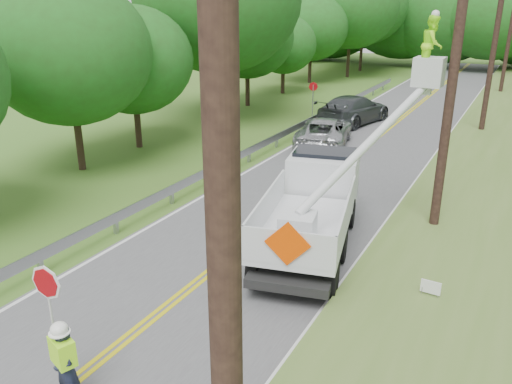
% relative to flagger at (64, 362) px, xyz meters
% --- Properties ---
extents(ground, '(140.00, 140.00, 0.00)m').
position_rel_flagger_xyz_m(ground, '(-0.43, 2.21, -1.00)').
color(ground, '#455B20').
rests_on(ground, ground).
extents(road, '(7.20, 96.00, 0.03)m').
position_rel_flagger_xyz_m(road, '(-0.43, 16.21, -0.99)').
color(road, '#4E4E51').
rests_on(road, ground).
extents(guardrail, '(0.18, 48.00, 0.77)m').
position_rel_flagger_xyz_m(guardrail, '(-4.45, 17.12, -0.44)').
color(guardrail, '#97999F').
rests_on(guardrail, ground).
extents(utility_poles, '(1.60, 43.30, 10.00)m').
position_rel_flagger_xyz_m(utility_poles, '(4.57, 19.23, 4.27)').
color(utility_poles, black).
rests_on(utility_poles, ground).
extents(tall_grass_verge, '(7.00, 96.00, 0.30)m').
position_rel_flagger_xyz_m(tall_grass_verge, '(6.67, 16.21, -0.85)').
color(tall_grass_verge, '#51702B').
rests_on(tall_grass_verge, ground).
extents(treeline_left, '(10.16, 56.07, 11.79)m').
position_rel_flagger_xyz_m(treeline_left, '(-10.49, 31.24, 5.15)').
color(treeline_left, '#332319').
rests_on(treeline_left, ground).
extents(treeline_horizon, '(56.30, 14.03, 10.61)m').
position_rel_flagger_xyz_m(treeline_horizon, '(-0.66, 58.53, 4.50)').
color(treeline_horizon, '#224E19').
rests_on(treeline_horizon, ground).
extents(flagger, '(1.10, 0.59, 2.73)m').
position_rel_flagger_xyz_m(flagger, '(0.00, 0.00, 0.00)').
color(flagger, '#191E33').
rests_on(flagger, road).
extents(bucket_truck, '(4.69, 7.19, 6.73)m').
position_rel_flagger_xyz_m(bucket_truck, '(1.45, 9.25, 0.55)').
color(bucket_truck, black).
rests_on(bucket_truck, road).
extents(suv_silver, '(3.60, 5.79, 1.50)m').
position_rel_flagger_xyz_m(suv_silver, '(-2.46, 19.62, -0.23)').
color(suv_silver, '#A6A7AC').
rests_on(suv_silver, road).
extents(suv_darkgrey, '(3.58, 6.34, 1.73)m').
position_rel_flagger_xyz_m(suv_darkgrey, '(-2.75, 25.47, -0.11)').
color(suv_darkgrey, '#3E4246').
rests_on(suv_darkgrey, road).
extents(stop_sign_permanent, '(0.53, 0.17, 2.56)m').
position_rel_flagger_xyz_m(stop_sign_permanent, '(-4.99, 24.22, 0.71)').
color(stop_sign_permanent, '#97999F').
rests_on(stop_sign_permanent, ground).
extents(yard_sign, '(0.49, 0.05, 0.71)m').
position_rel_flagger_xyz_m(yard_sign, '(5.28, 6.59, -0.49)').
color(yard_sign, white).
rests_on(yard_sign, ground).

